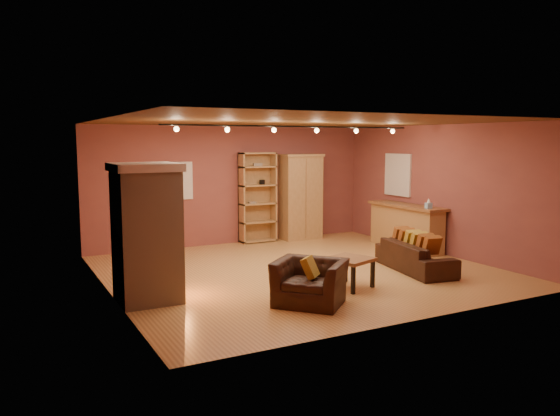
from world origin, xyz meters
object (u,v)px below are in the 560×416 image
armoire (301,197)px  coffee_table (349,262)px  bar_counter (406,226)px  armchair (310,275)px  bookcase (257,197)px  loveseat (415,251)px  fireplace (147,233)px

armoire → coffee_table: armoire is taller
bar_counter → armchair: 4.90m
bar_counter → armchair: (-4.13, -2.64, -0.07)m
armchair → bookcase: bearing=121.0°
bookcase → loveseat: bookcase is taller
armchair → loveseat: bearing=65.0°
fireplace → bar_counter: 6.41m
fireplace → coffee_table: size_ratio=2.48×
bookcase → armchair: bookcase is taller
bookcase → coffee_table: size_ratio=2.54×
fireplace → coffee_table: (3.17, -0.81, -0.63)m
fireplace → bookcase: 5.19m
bar_counter → loveseat: size_ratio=1.10×
armoire → bookcase: bearing=172.3°
armoire → armchair: size_ratio=1.76×
armchair → coffee_table: size_ratio=1.41×
bookcase → fireplace: bearing=-134.0°
loveseat → armchair: bearing=118.0°
fireplace → bookcase: (3.61, 3.73, 0.05)m
coffee_table → bookcase: bearing=84.5°
armoire → coffee_table: bearing=-109.8°
fireplace → armoire: bearing=37.0°
bar_counter → armchair: bearing=-147.4°
loveseat → bookcase: bearing=28.8°
fireplace → bar_counter: fireplace is taller
loveseat → coffee_table: loveseat is taller
fireplace → armchair: bearing=-31.5°
bar_counter → coffee_table: size_ratio=2.48×
coffee_table → bar_counter: bearing=35.1°
bookcase → armchair: 5.29m
armoire → bar_counter: (1.49, -2.23, -0.55)m
fireplace → armoire: 5.95m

